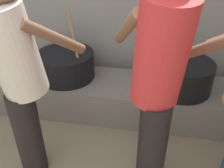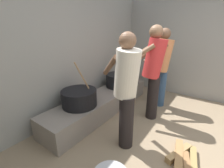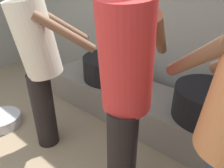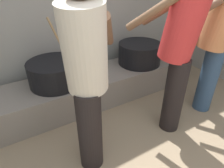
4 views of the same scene
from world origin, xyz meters
name	(u,v)px [view 3 (image 3 of 4)]	position (x,y,z in m)	size (l,w,h in m)	color
block_enclosure_rear	(144,4)	(0.00, 2.48, 1.18)	(5.04, 0.20, 2.36)	gray
hearth_ledge	(147,109)	(0.45, 1.96, 0.18)	(2.61, 0.60, 0.37)	slate
cooking_pot_main	(108,68)	(-0.13, 1.99, 0.50)	(0.59, 0.59, 0.73)	black
cooking_pot_secondary	(207,103)	(1.04, 1.96, 0.51)	(0.58, 0.58, 0.29)	black
cook_in_cream_shirt	(39,59)	(-0.11, 1.10, 0.89)	(0.63, 0.72, 1.55)	black
cook_in_red_shirt	(125,86)	(0.78, 1.09, 0.95)	(0.54, 0.75, 1.66)	black
metal_mixing_bowl	(2,120)	(-0.74, 0.90, 0.06)	(0.40, 0.40, 0.12)	#B7B7BC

